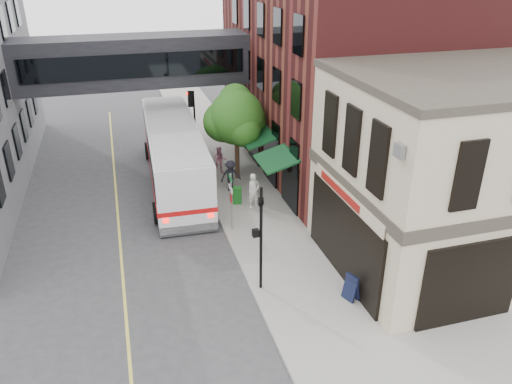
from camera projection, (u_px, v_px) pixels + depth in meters
ground at (266, 323)px, 18.62m from camera, size 120.00×120.00×0.00m
sidewalk_main at (230, 173)px, 31.21m from camera, size 4.00×60.00×0.15m
corner_building at (458, 173)px, 20.77m from camera, size 10.19×8.12×8.45m
brick_building at (349, 51)px, 31.09m from camera, size 13.76×18.00×14.00m
skyway_bridge at (134, 61)px, 30.65m from camera, size 14.00×3.18×3.00m
traffic_signal_near at (260, 227)px, 19.15m from camera, size 0.44×0.22×4.60m
traffic_signal_far at (192, 111)px, 31.97m from camera, size 0.53×0.28×4.50m
street_sign_pole at (231, 197)px, 23.95m from camera, size 0.08×0.75×3.00m
street_tree at (235, 117)px, 28.93m from camera, size 3.80×3.20×5.60m
lane_marking at (118, 218)px, 26.03m from camera, size 0.12×40.00×0.01m
bus at (174, 152)px, 29.22m from camera, size 3.58×13.22×3.53m
pedestrian_a at (254, 191)px, 26.48m from camera, size 0.79×0.62×1.90m
pedestrian_b at (220, 160)px, 30.60m from camera, size 0.90×0.74×1.71m
pedestrian_c at (231, 176)px, 28.36m from camera, size 1.23×0.76×1.83m
newspaper_box at (237, 195)px, 27.08m from camera, size 0.56×0.53×0.92m
sandwich_board at (351, 287)px, 19.49m from camera, size 0.58×0.70×1.08m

